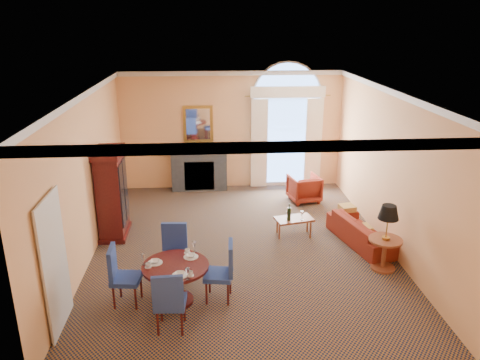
{
  "coord_description": "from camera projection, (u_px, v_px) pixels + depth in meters",
  "views": [
    {
      "loc": [
        -0.66,
        -8.69,
        4.5
      ],
      "look_at": [
        0.0,
        0.5,
        1.3
      ],
      "focal_mm": 35.0,
      "sensor_mm": 36.0,
      "label": 1
    }
  ],
  "objects": [
    {
      "name": "ground",
      "position": [
        242.0,
        247.0,
        9.71
      ],
      "size": [
        7.5,
        7.5,
        0.0
      ],
      "primitive_type": "plane",
      "color": "#121D38",
      "rests_on": "ground"
    },
    {
      "name": "coffee_table",
      "position": [
        294.0,
        219.0,
        10.09
      ],
      "size": [
        0.88,
        0.61,
        0.78
      ],
      "rotation": [
        0.0,
        0.0,
        0.22
      ],
      "color": "brown",
      "rests_on": "ground"
    },
    {
      "name": "room_envelope",
      "position": [
        238.0,
        121.0,
        9.51
      ],
      "size": [
        6.04,
        7.52,
        3.45
      ],
      "color": "#FFBA79",
      "rests_on": "ground"
    },
    {
      "name": "dining_table",
      "position": [
        176.0,
        275.0,
        7.67
      ],
      "size": [
        1.1,
        1.1,
        0.89
      ],
      "color": "#3B0E0D",
      "rests_on": "ground"
    },
    {
      "name": "sofa",
      "position": [
        363.0,
        231.0,
        9.8
      ],
      "size": [
        1.16,
        1.98,
        0.54
      ],
      "primitive_type": "imported",
      "rotation": [
        0.0,
        0.0,
        1.82
      ],
      "color": "maroon",
      "rests_on": "ground"
    },
    {
      "name": "dining_chair_east",
      "position": [
        224.0,
        268.0,
        7.74
      ],
      "size": [
        0.52,
        0.52,
        1.03
      ],
      "rotation": [
        0.0,
        0.0,
        1.41
      ],
      "color": "navy",
      "rests_on": "ground"
    },
    {
      "name": "dining_chair_west",
      "position": [
        120.0,
        272.0,
        7.6
      ],
      "size": [
        0.51,
        0.51,
        1.03
      ],
      "rotation": [
        0.0,
        0.0,
        -1.69
      ],
      "color": "navy",
      "rests_on": "ground"
    },
    {
      "name": "side_table",
      "position": [
        387.0,
        230.0,
        8.61
      ],
      "size": [
        0.62,
        0.62,
        1.27
      ],
      "color": "brown",
      "rests_on": "ground"
    },
    {
      "name": "dining_chair_south",
      "position": [
        169.0,
        299.0,
        6.88
      ],
      "size": [
        0.48,
        0.5,
        1.03
      ],
      "rotation": [
        0.0,
        0.0,
        -0.06
      ],
      "color": "navy",
      "rests_on": "ground"
    },
    {
      "name": "armoire",
      "position": [
        112.0,
        194.0,
        9.97
      ],
      "size": [
        0.56,
        0.99,
        1.95
      ],
      "color": "#3B0E0D",
      "rests_on": "ground"
    },
    {
      "name": "dining_chair_north",
      "position": [
        175.0,
        248.0,
        8.41
      ],
      "size": [
        0.49,
        0.5,
        1.03
      ],
      "rotation": [
        0.0,
        0.0,
        3.22
      ],
      "color": "navy",
      "rests_on": "ground"
    },
    {
      "name": "armchair",
      "position": [
        304.0,
        188.0,
        12.05
      ],
      "size": [
        0.87,
        0.88,
        0.69
      ],
      "primitive_type": "imported",
      "rotation": [
        0.0,
        0.0,
        3.34
      ],
      "color": "maroon",
      "rests_on": "ground"
    }
  ]
}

